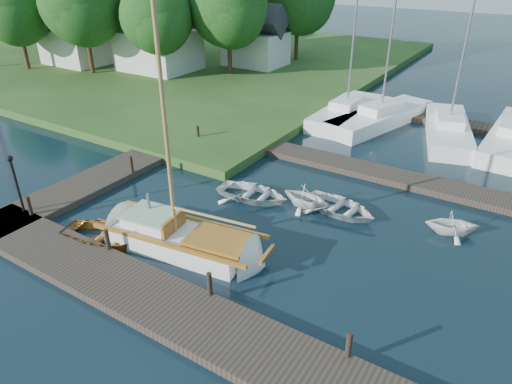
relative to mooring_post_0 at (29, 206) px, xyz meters
The scene contains 28 objects.
ground 9.04m from the mooring_post_0, 33.69° to the left, with size 160.00×160.00×0.00m, color black.
near_dock 7.59m from the mooring_post_0, ahead, with size 18.00×2.20×0.30m, color #2F271E.
left_dock 7.04m from the mooring_post_0, 94.09° to the left, with size 2.20×18.00×0.30m, color #2F271E.
far_dock 14.93m from the mooring_post_0, 50.44° to the left, with size 14.00×1.60×0.30m, color #2F271E.
shore 33.90m from the mooring_post_0, 127.21° to the left, with size 50.00×40.00×0.50m, color #284B1A.
mooring_post_0 is the anchor object (origin of this frame).
mooring_post_1 4.50m from the mooring_post_0, ahead, with size 0.16×0.16×0.80m, color black.
mooring_post_2 9.00m from the mooring_post_0, ahead, with size 0.16×0.16×0.80m, color black.
mooring_post_3 13.50m from the mooring_post_0, ahead, with size 0.16×0.16×0.80m, color black.
mooring_post_4 5.02m from the mooring_post_0, 84.29° to the left, with size 0.16×0.16×0.80m, color black.
mooring_post_5 10.01m from the mooring_post_0, 87.14° to the left, with size 0.16×0.16×0.80m, color black.
lamp_post 1.27m from the mooring_post_0, behind, with size 0.24×0.24×2.44m.
sailboat 6.75m from the mooring_post_0, 15.10° to the left, with size 7.35×2.93×9.83m.
dinghy 3.78m from the mooring_post_0, ahead, with size 2.53×3.54×0.73m, color brown.
tender_a 9.06m from the mooring_post_0, 44.43° to the left, with size 2.32×3.25×0.67m, color white.
tender_b 11.17m from the mooring_post_0, 38.23° to the left, with size 1.83×2.12×1.12m, color white.
tender_c 12.51m from the mooring_post_0, 35.53° to the left, with size 2.27×3.18×0.66m, color white.
tender_d 16.55m from the mooring_post_0, 29.17° to the left, with size 1.71×1.98×1.04m, color white.
marina_boat_0 19.34m from the mooring_post_0, 72.42° to the left, with size 2.28×7.60×10.27m.
marina_boat_1 20.34m from the mooring_post_0, 66.90° to the left, with size 4.42×8.78×11.43m.
marina_boat_2 22.15m from the mooring_post_0, 57.13° to the left, with size 4.22×8.12×10.28m.
house_a 24.54m from the mooring_post_0, 120.76° to the left, with size 6.30×5.00×6.29m.
house_b 28.03m from the mooring_post_0, 137.17° to the left, with size 5.77×4.50×5.79m.
house_c 27.84m from the mooring_post_0, 103.54° to the left, with size 5.25×4.00×5.28m.
tree_0 27.50m from the mooring_post_0, 146.22° to the left, with size 6.12×6.07×8.28m.
tree_1 24.33m from the mooring_post_0, 134.06° to the left, with size 6.70×6.70×9.20m.
tree_2 22.22m from the mooring_post_0, 118.86° to the left, with size 5.83×5.75×7.82m.
tree_3 24.49m from the mooring_post_0, 105.74° to the left, with size 6.41×6.38×8.74m.
Camera 1 is at (8.54, -13.46, 9.64)m, focal length 32.00 mm.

